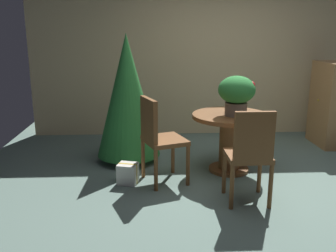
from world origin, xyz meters
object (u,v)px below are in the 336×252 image
Objects in this scene: flower_vase at (237,92)px; holiday_tree at (127,96)px; wooden_chair_near at (250,152)px; gift_box_cream at (128,174)px; wooden_cabinet at (332,104)px; round_dining_table at (230,134)px; wooden_chair_left_near at (158,135)px.

flower_vase is 1.41m from holiday_tree.
wooden_chair_near is 3.81× the size of gift_box_cream.
flower_vase is 1.83× the size of gift_box_cream.
wooden_cabinet is (1.71, 1.10, -0.37)m from flower_vase.
round_dining_table is 1.98× the size of flower_vase.
round_dining_table is at bearing -149.74° from wooden_cabinet.
round_dining_table is 0.56× the size of holiday_tree.
wooden_chair_left_near is at bearing 146.29° from wooden_chair_near.
gift_box_cream is (0.03, -0.79, -0.76)m from holiday_tree.
wooden_chair_left_near reaches higher than gift_box_cream.
gift_box_cream is at bearing -88.00° from holiday_tree.
flower_vase is at bearing 11.92° from gift_box_cream.
gift_box_cream is at bearing -155.47° from wooden_cabinet.
wooden_cabinet is (1.76, 1.02, 0.15)m from round_dining_table.
flower_vase is 1.06m from wooden_chair_left_near.
flower_vase reaches higher than round_dining_table.
holiday_tree is at bearing 158.33° from flower_vase.
wooden_chair_left_near is (-0.89, -0.32, 0.09)m from round_dining_table.
gift_box_cream is at bearing -164.56° from round_dining_table.
flower_vase is 0.48× the size of wooden_chair_near.
wooden_chair_near is at bearing -47.12° from holiday_tree.
round_dining_table is 0.53m from flower_vase.
wooden_chair_left_near is at bearing 3.09° from gift_box_cream.
round_dining_table is 3.63× the size of gift_box_cream.
round_dining_table is 0.95× the size of wooden_chair_near.
wooden_cabinet is (2.99, 1.37, 0.51)m from gift_box_cream.
wooden_chair_near is at bearing -90.00° from round_dining_table.
wooden_chair_left_near is (-0.93, -0.25, -0.44)m from flower_vase.
wooden_chair_near is 1.07m from wooden_chair_left_near.
wooden_cabinet is at bearing 30.26° from round_dining_table.
gift_box_cream is at bearing -176.91° from wooden_chair_left_near.
wooden_cabinet reaches higher than round_dining_table.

